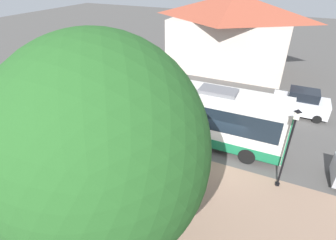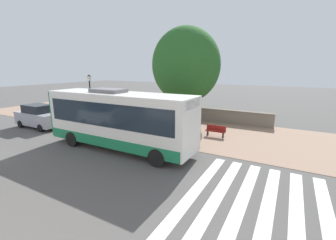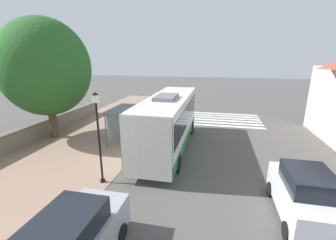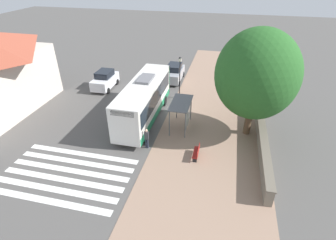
{
  "view_description": "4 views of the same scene",
  "coord_description": "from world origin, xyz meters",
  "px_view_note": "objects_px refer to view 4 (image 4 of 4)",
  "views": [
    {
      "loc": [
        -12.32,
        -2.46,
        10.18
      ],
      "look_at": [
        1.07,
        3.77,
        1.49
      ],
      "focal_mm": 28.0,
      "sensor_mm": 36.0,
      "label": 1
    },
    {
      "loc": [
        12.57,
        11.07,
        5.15
      ],
      "look_at": [
        -0.72,
        3.72,
        1.62
      ],
      "focal_mm": 24.0,
      "sensor_mm": 36.0,
      "label": 2
    },
    {
      "loc": [
        5.0,
        -12.65,
        6.17
      ],
      "look_at": [
        1.78,
        2.11,
        1.92
      ],
      "focal_mm": 24.0,
      "sensor_mm": 36.0,
      "label": 3
    },
    {
      "loc": [
        -5.12,
        22.02,
        12.85
      ],
      "look_at": [
        -0.69,
        3.07,
        1.05
      ],
      "focal_mm": 28.0,
      "sensor_mm": 36.0,
      "label": 4
    }
  ],
  "objects_px": {
    "bench": "(197,152)",
    "parked_car_behind_bus": "(174,73)",
    "bus_shelter": "(183,107)",
    "parked_car_far_lane": "(105,80)",
    "street_lamp_near": "(180,75)",
    "pedestrian": "(147,137)",
    "shade_tree": "(257,75)",
    "bus": "(144,100)"
  },
  "relations": [
    {
      "from": "bench",
      "to": "shade_tree",
      "type": "bearing_deg",
      "value": -131.34
    },
    {
      "from": "street_lamp_near",
      "to": "pedestrian",
      "type": "bearing_deg",
      "value": 85.09
    },
    {
      "from": "bench",
      "to": "parked_car_far_lane",
      "type": "distance_m",
      "value": 16.07
    },
    {
      "from": "bus_shelter",
      "to": "parked_car_behind_bus",
      "type": "height_order",
      "value": "bus_shelter"
    },
    {
      "from": "bus",
      "to": "bus_shelter",
      "type": "distance_m",
      "value": 3.84
    },
    {
      "from": "shade_tree",
      "to": "street_lamp_near",
      "type": "bearing_deg",
      "value": -37.52
    },
    {
      "from": "street_lamp_near",
      "to": "parked_car_behind_bus",
      "type": "relative_size",
      "value": 1.03
    },
    {
      "from": "pedestrian",
      "to": "parked_car_far_lane",
      "type": "bearing_deg",
      "value": -50.89
    },
    {
      "from": "bench",
      "to": "parked_car_far_lane",
      "type": "xyz_separation_m",
      "value": [
        12.24,
        -10.4,
        0.52
      ]
    },
    {
      "from": "shade_tree",
      "to": "bus",
      "type": "bearing_deg",
      "value": -2.25
    },
    {
      "from": "parked_car_behind_bus",
      "to": "parked_car_far_lane",
      "type": "height_order",
      "value": "parked_car_far_lane"
    },
    {
      "from": "bus_shelter",
      "to": "bench",
      "type": "distance_m",
      "value": 4.59
    },
    {
      "from": "shade_tree",
      "to": "parked_car_far_lane",
      "type": "height_order",
      "value": "shade_tree"
    },
    {
      "from": "bench",
      "to": "parked_car_far_lane",
      "type": "bearing_deg",
      "value": -40.34
    },
    {
      "from": "bus_shelter",
      "to": "bus",
      "type": "bearing_deg",
      "value": -11.73
    },
    {
      "from": "pedestrian",
      "to": "parked_car_far_lane",
      "type": "relative_size",
      "value": 0.44
    },
    {
      "from": "pedestrian",
      "to": "bench",
      "type": "relative_size",
      "value": 1.17
    },
    {
      "from": "bus",
      "to": "street_lamp_near",
      "type": "height_order",
      "value": "street_lamp_near"
    },
    {
      "from": "pedestrian",
      "to": "street_lamp_near",
      "type": "distance_m",
      "value": 9.56
    },
    {
      "from": "bus",
      "to": "parked_car_behind_bus",
      "type": "distance_m",
      "value": 9.92
    },
    {
      "from": "bus_shelter",
      "to": "shade_tree",
      "type": "relative_size",
      "value": 0.38
    },
    {
      "from": "bus_shelter",
      "to": "parked_car_far_lane",
      "type": "xyz_separation_m",
      "value": [
        10.41,
        -6.52,
        -1.11
      ]
    },
    {
      "from": "bus_shelter",
      "to": "parked_car_behind_bus",
      "type": "relative_size",
      "value": 0.75
    },
    {
      "from": "bench",
      "to": "street_lamp_near",
      "type": "relative_size",
      "value": 0.33
    },
    {
      "from": "bus",
      "to": "shade_tree",
      "type": "distance_m",
      "value": 9.97
    },
    {
      "from": "bench",
      "to": "shade_tree",
      "type": "xyz_separation_m",
      "value": [
        -3.78,
        -4.29,
        4.93
      ]
    },
    {
      "from": "street_lamp_near",
      "to": "parked_car_behind_bus",
      "type": "height_order",
      "value": "street_lamp_near"
    },
    {
      "from": "bus_shelter",
      "to": "parked_car_far_lane",
      "type": "bearing_deg",
      "value": -32.05
    },
    {
      "from": "bus",
      "to": "street_lamp_near",
      "type": "xyz_separation_m",
      "value": [
        -2.37,
        -5.01,
        0.75
      ]
    },
    {
      "from": "bus_shelter",
      "to": "street_lamp_near",
      "type": "bearing_deg",
      "value": -76.46
    },
    {
      "from": "bus_shelter",
      "to": "street_lamp_near",
      "type": "height_order",
      "value": "street_lamp_near"
    },
    {
      "from": "bench",
      "to": "parked_car_far_lane",
      "type": "relative_size",
      "value": 0.37
    },
    {
      "from": "bus",
      "to": "parked_car_far_lane",
      "type": "distance_m",
      "value": 8.84
    },
    {
      "from": "bench",
      "to": "shade_tree",
      "type": "relative_size",
      "value": 0.17
    },
    {
      "from": "bus",
      "to": "bench",
      "type": "relative_size",
      "value": 6.67
    },
    {
      "from": "bench",
      "to": "parked_car_behind_bus",
      "type": "xyz_separation_m",
      "value": [
        4.82,
        -14.49,
        0.51
      ]
    },
    {
      "from": "bench",
      "to": "parked_car_behind_bus",
      "type": "relative_size",
      "value": 0.34
    },
    {
      "from": "bus",
      "to": "parked_car_behind_bus",
      "type": "height_order",
      "value": "bus"
    },
    {
      "from": "pedestrian",
      "to": "parked_car_behind_bus",
      "type": "height_order",
      "value": "parked_car_behind_bus"
    },
    {
      "from": "bench",
      "to": "shade_tree",
      "type": "distance_m",
      "value": 7.55
    },
    {
      "from": "pedestrian",
      "to": "street_lamp_near",
      "type": "relative_size",
      "value": 0.38
    },
    {
      "from": "pedestrian",
      "to": "parked_car_far_lane",
      "type": "xyz_separation_m",
      "value": [
        8.21,
        -10.1,
        -0.05
      ]
    }
  ]
}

